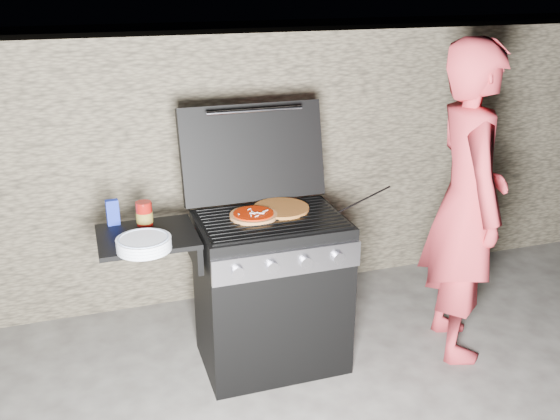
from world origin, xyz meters
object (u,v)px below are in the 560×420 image
object	(u,v)px
sauce_jar	(144,214)
gas_grill	(229,298)
pizza_topped	(254,215)
person	(466,204)

from	to	relation	value
sauce_jar	gas_grill	bearing A→B (deg)	-17.30
pizza_topped	sauce_jar	size ratio (longest dim) A/B	1.99
sauce_jar	person	distance (m)	1.80
sauce_jar	person	world-z (taller)	person
person	gas_grill	bearing A→B (deg)	97.41
gas_grill	sauce_jar	size ratio (longest dim) A/B	10.18
gas_grill	sauce_jar	xyz separation A→B (m)	(-0.41, 0.13, 0.51)
pizza_topped	sauce_jar	world-z (taller)	sauce_jar
pizza_topped	person	bearing A→B (deg)	-10.28
pizza_topped	sauce_jar	distance (m)	0.58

